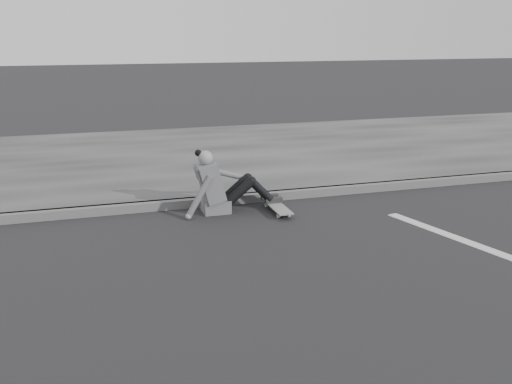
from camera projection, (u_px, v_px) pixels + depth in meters
ground at (300, 273)px, 5.81m from camera, size 80.00×80.00×0.00m
curb at (235, 199)px, 8.17m from camera, size 24.00×0.16×0.12m
sidewalk at (195, 156)px, 10.95m from camera, size 24.00×6.00×0.12m
skateboard at (277, 207)px, 7.76m from camera, size 0.20×0.78×0.09m
seated_woman at (220, 186)px, 7.70m from camera, size 1.38×0.46×0.88m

